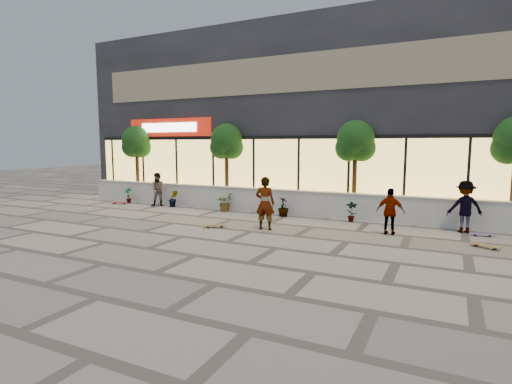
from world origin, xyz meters
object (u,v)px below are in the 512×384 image
at_px(skater_right_near, 390,212).
at_px(skateboard_center, 215,226).
at_px(tree_mideast, 355,143).
at_px(skater_center, 265,203).
at_px(skateboard_right_near, 485,245).
at_px(skateboard_right_far, 483,234).
at_px(tree_midwest, 227,143).
at_px(skater_left, 158,190).
at_px(skater_right_far, 465,207).
at_px(skateboard_left, 119,202).
at_px(tree_west, 137,144).

xyz_separation_m(skater_right_near, skateboard_center, (-5.74, -1.59, -0.69)).
height_order(tree_mideast, skater_right_near, tree_mideast).
relative_size(skater_center, skater_right_near, 1.21).
distance_m(skateboard_right_near, skateboard_right_far, 1.66).
relative_size(skater_center, skateboard_center, 2.49).
bearing_deg(tree_mideast, skateboard_center, -131.56).
bearing_deg(tree_midwest, skater_right_near, -20.02).
bearing_deg(skater_left, skateboard_right_near, -33.93).
height_order(skater_center, skater_right_near, skater_center).
height_order(skateboard_center, skateboard_right_far, skateboard_center).
distance_m(tree_midwest, tree_mideast, 6.00).
relative_size(skater_right_near, skateboard_right_far, 2.16).
distance_m(skater_right_far, skateboard_center, 8.53).
bearing_deg(tree_mideast, skater_left, -171.11).
bearing_deg(skateboard_left, skater_left, -8.98).
height_order(skater_left, skateboard_right_near, skater_left).
height_order(skateboard_right_near, skateboard_right_far, skateboard_right_near).
bearing_deg(skater_center, skateboard_right_near, 174.28).
bearing_deg(skateboard_left, tree_west, 83.67).
distance_m(tree_west, skateboard_center, 9.24).
bearing_deg(tree_mideast, tree_west, 180.00).
bearing_deg(skateboard_right_near, skater_center, -148.45).
bearing_deg(skater_center, tree_midwest, -55.76).
relative_size(skater_right_near, skater_right_far, 0.88).
distance_m(skater_left, skateboard_right_near, 13.63).
bearing_deg(tree_mideast, skater_center, -119.22).
xyz_separation_m(tree_midwest, skateboard_center, (2.07, -4.43, -2.91)).
height_order(tree_midwest, skateboard_center, tree_midwest).
xyz_separation_m(skater_left, skater_right_far, (12.95, 0.00, 0.07)).
height_order(skater_left, skater_right_near, skater_left).
relative_size(tree_west, skater_right_near, 2.56).
bearing_deg(skater_left, skater_right_near, -32.95).
distance_m(tree_west, skateboard_left, 3.36).
relative_size(skateboard_center, skateboard_right_far, 1.05).
xyz_separation_m(tree_midwest, tree_mideast, (6.00, 0.00, 0.00)).
xyz_separation_m(tree_mideast, skateboard_right_near, (4.50, -3.44, -2.90)).
xyz_separation_m(tree_midwest, skater_center, (3.80, -3.93, -2.06)).
xyz_separation_m(tree_mideast, skater_right_far, (4.00, -1.40, -2.11)).
bearing_deg(tree_west, skateboard_right_near, -12.14).
distance_m(skater_right_near, skateboard_right_near, 2.84).
bearing_deg(skater_right_far, tree_mideast, -37.11).
xyz_separation_m(tree_mideast, skateboard_left, (-11.21, -1.68, -2.90)).
relative_size(skater_center, skateboard_right_far, 2.60).
xyz_separation_m(tree_midwest, skater_right_near, (7.81, -2.85, -2.22)).
relative_size(tree_west, tree_mideast, 1.00).
relative_size(tree_mideast, skateboard_right_far, 5.51).
distance_m(tree_mideast, skateboard_left, 11.70).
relative_size(skater_right_far, skateboard_left, 1.99).
bearing_deg(skateboard_left, skateboard_center, -36.77).
height_order(skater_right_near, skater_right_far, skater_right_far).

